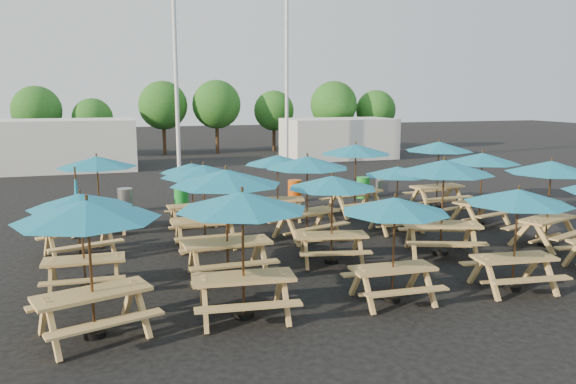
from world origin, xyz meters
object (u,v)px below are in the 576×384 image
object	(u,v)px
waste_bin_4	(382,184)
picnic_unit_12	(518,201)
picnic_unit_15	(356,153)
waste_bin_1	(181,196)
waste_bin_2	(295,191)
picnic_unit_17	(551,171)
picnic_unit_6	(203,175)
picnic_unit_18	(482,161)
picnic_unit_14	(398,174)
picnic_unit_9	(332,186)
picnic_unit_8	(395,210)
picnic_unit_10	(307,166)
picnic_unit_4	(242,207)
picnic_unit_5	(226,182)
picnic_unit_11	(278,163)
waste_bin_0	(125,200)
picnic_unit_13	(444,171)
picnic_unit_3	(97,165)
picnic_unit_0	(88,216)
waste_bin_3	(363,188)
picnic_unit_7	(192,171)
picnic_unit_2	(78,220)
picnic_unit_19	(439,149)
picnic_unit_1	(80,205)

from	to	relation	value
waste_bin_4	picnic_unit_12	bearing A→B (deg)	-103.20
picnic_unit_15	waste_bin_1	distance (m)	6.68
waste_bin_2	picnic_unit_17	bearing A→B (deg)	-60.98
picnic_unit_6	picnic_unit_18	bearing A→B (deg)	0.03
picnic_unit_14	picnic_unit_18	xyz separation A→B (m)	(3.05, 0.07, 0.28)
picnic_unit_6	picnic_unit_12	distance (m)	7.94
picnic_unit_9	waste_bin_4	bearing A→B (deg)	67.87
picnic_unit_17	picnic_unit_18	bearing A→B (deg)	72.32
picnic_unit_8	picnic_unit_10	size ratio (longest dim) A/B	0.73
picnic_unit_4	picnic_unit_5	distance (m)	2.46
picnic_unit_4	picnic_unit_5	bearing A→B (deg)	91.20
picnic_unit_18	waste_bin_2	world-z (taller)	picnic_unit_18
picnic_unit_9	waste_bin_2	distance (m)	8.34
picnic_unit_5	picnic_unit_11	size ratio (longest dim) A/B	1.00
picnic_unit_14	picnic_unit_17	bearing A→B (deg)	-43.28
waste_bin_0	picnic_unit_5	bearing A→B (deg)	-76.09
picnic_unit_8	picnic_unit_13	world-z (taller)	picnic_unit_13
picnic_unit_3	waste_bin_1	bearing A→B (deg)	52.37
picnic_unit_0	picnic_unit_4	xyz separation A→B (m)	(2.69, 0.06, -0.01)
picnic_unit_15	picnic_unit_18	xyz separation A→B (m)	(3.21, -2.69, -0.12)
picnic_unit_18	waste_bin_3	size ratio (longest dim) A/B	3.40
picnic_unit_7	picnic_unit_18	size ratio (longest dim) A/B	0.75
picnic_unit_14	picnic_unit_11	bearing A→B (deg)	136.90
picnic_unit_4	picnic_unit_6	distance (m)	5.16
waste_bin_3	picnic_unit_2	bearing A→B (deg)	-152.72
picnic_unit_3	picnic_unit_17	distance (m)	13.04
picnic_unit_12	waste_bin_0	size ratio (longest dim) A/B	2.88
waste_bin_3	picnic_unit_19	bearing A→B (deg)	-56.23
picnic_unit_7	picnic_unit_19	bearing A→B (deg)	-2.94
picnic_unit_6	waste_bin_0	bearing A→B (deg)	108.78
picnic_unit_7	waste_bin_2	size ratio (longest dim) A/B	2.56
picnic_unit_0	picnic_unit_5	bearing A→B (deg)	23.17
waste_bin_1	picnic_unit_15	bearing A→B (deg)	-27.66
picnic_unit_0	waste_bin_3	size ratio (longest dim) A/B	3.62
picnic_unit_1	picnic_unit_17	xyz separation A→B (m)	(12.12, -0.04, 0.23)
picnic_unit_14	picnic_unit_5	bearing A→B (deg)	-156.99
picnic_unit_18	waste_bin_4	world-z (taller)	picnic_unit_18
picnic_unit_15	picnic_unit_4	bearing A→B (deg)	-137.94
picnic_unit_14	waste_bin_3	bearing A→B (deg)	73.11
picnic_unit_1	picnic_unit_17	size ratio (longest dim) A/B	0.71
picnic_unit_15	waste_bin_0	size ratio (longest dim) A/B	3.44
picnic_unit_13	waste_bin_2	world-z (taller)	picnic_unit_13
picnic_unit_5	picnic_unit_9	size ratio (longest dim) A/B	0.99
picnic_unit_3	picnic_unit_15	bearing A→B (deg)	5.47
picnic_unit_6	picnic_unit_15	distance (m)	6.41
picnic_unit_10	picnic_unit_8	bearing A→B (deg)	-108.58
picnic_unit_7	picnic_unit_17	distance (m)	10.54
picnic_unit_5	picnic_unit_12	distance (m)	6.33
picnic_unit_2	picnic_unit_18	size ratio (longest dim) A/B	0.82
picnic_unit_18	picnic_unit_2	bearing A→B (deg)	164.62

